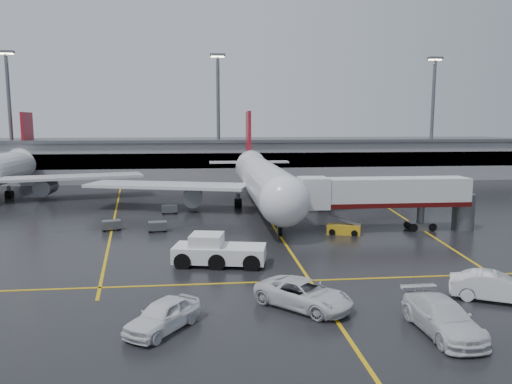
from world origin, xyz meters
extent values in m
plane|color=black|center=(0.00, 0.00, 0.00)|extent=(220.00, 220.00, 0.00)
cube|color=gold|center=(0.00, 0.00, 0.01)|extent=(0.25, 90.00, 0.02)
cube|color=gold|center=(0.00, -22.00, 0.01)|extent=(60.00, 0.25, 0.02)
cube|color=gold|center=(-20.00, 10.00, 0.01)|extent=(9.99, 69.35, 0.02)
cube|color=gold|center=(18.00, 10.00, 0.01)|extent=(7.57, 69.64, 0.02)
cube|color=gray|center=(0.00, 48.00, 4.00)|extent=(120.00, 18.00, 8.00)
cube|color=black|center=(0.00, 39.20, 4.50)|extent=(120.00, 0.40, 3.00)
cube|color=#595B60|center=(0.00, 48.00, 8.30)|extent=(122.00, 19.00, 0.60)
cylinder|color=#595B60|center=(-45.00, 42.00, 12.50)|extent=(0.70, 0.70, 25.00)
cube|color=#595B60|center=(-45.00, 42.00, 25.20)|extent=(3.00, 1.20, 0.50)
cube|color=#FFE5B2|center=(-45.00, 42.00, 24.90)|extent=(2.60, 0.90, 0.20)
cylinder|color=#595B60|center=(-5.00, 42.00, 12.50)|extent=(0.70, 0.70, 25.00)
cube|color=#595B60|center=(-5.00, 42.00, 25.20)|extent=(3.00, 1.20, 0.50)
cube|color=#FFE5B2|center=(-5.00, 42.00, 24.90)|extent=(2.60, 0.90, 0.20)
cylinder|color=#595B60|center=(40.00, 42.00, 12.50)|extent=(0.70, 0.70, 25.00)
cube|color=#595B60|center=(40.00, 42.00, 25.20)|extent=(3.00, 1.20, 0.50)
cube|color=#FFE5B2|center=(40.00, 42.00, 24.90)|extent=(2.60, 0.90, 0.20)
cylinder|color=silver|center=(0.00, 8.00, 4.20)|extent=(5.20, 36.00, 5.20)
sphere|color=silver|center=(0.00, -10.00, 4.20)|extent=(5.20, 5.20, 5.20)
cone|color=silver|center=(0.00, 29.00, 4.80)|extent=(4.94, 8.00, 4.94)
cube|color=maroon|center=(0.00, 30.00, 9.70)|extent=(0.50, 5.50, 8.50)
cube|color=silver|center=(0.00, 29.00, 5.00)|extent=(14.00, 3.00, 0.25)
cube|color=silver|center=(-13.00, 10.00, 3.40)|extent=(22.80, 11.83, 0.40)
cube|color=silver|center=(13.00, 10.00, 3.40)|extent=(22.80, 11.83, 0.40)
cylinder|color=#595B60|center=(-9.50, 9.00, 2.00)|extent=(2.60, 4.50, 2.60)
cylinder|color=#595B60|center=(9.50, 9.00, 2.00)|extent=(2.60, 4.50, 2.60)
cylinder|color=#595B60|center=(0.00, -7.00, 1.00)|extent=(0.56, 0.56, 2.00)
cylinder|color=#595B60|center=(-3.20, 11.00, 1.00)|extent=(0.56, 0.56, 2.00)
cylinder|color=#595B60|center=(3.20, 11.00, 1.00)|extent=(0.56, 0.56, 2.00)
cylinder|color=black|center=(0.00, -7.00, 0.45)|extent=(0.40, 1.10, 1.10)
cylinder|color=black|center=(-3.20, 11.00, 0.55)|extent=(1.00, 1.40, 1.40)
cylinder|color=black|center=(3.20, 11.00, 0.55)|extent=(1.00, 1.40, 1.40)
cone|color=silver|center=(-42.00, 41.00, 4.80)|extent=(4.94, 8.00, 4.94)
cube|color=maroon|center=(-42.00, 42.00, 9.70)|extent=(0.50, 5.50, 8.50)
cube|color=silver|center=(-42.00, 41.00, 5.00)|extent=(14.00, 3.00, 0.25)
cube|color=silver|center=(-29.00, 22.00, 3.40)|extent=(22.80, 11.83, 0.40)
cylinder|color=#595B60|center=(-32.50, 21.00, 2.00)|extent=(2.60, 4.50, 2.60)
cylinder|color=#595B60|center=(-38.80, 23.00, 1.00)|extent=(0.56, 0.56, 2.00)
cylinder|color=black|center=(-38.80, 23.00, 0.55)|extent=(1.00, 1.40, 1.40)
cube|color=silver|center=(12.00, -6.00, 4.40)|extent=(18.00, 3.20, 3.00)
cube|color=#450908|center=(12.00, -6.00, 3.10)|extent=(18.00, 3.30, 0.50)
cube|color=silver|center=(3.80, -6.00, 4.40)|extent=(3.00, 3.40, 3.30)
cylinder|color=#595B60|center=(16.00, -6.00, 1.50)|extent=(0.80, 0.80, 3.00)
cube|color=#595B60|center=(16.00, -6.00, 0.45)|extent=(2.60, 1.60, 0.90)
cylinder|color=#595B60|center=(21.00, -6.00, 2.00)|extent=(2.40, 2.40, 4.00)
cylinder|color=black|center=(14.90, -6.00, 0.45)|extent=(0.90, 1.80, 0.90)
cylinder|color=black|center=(17.10, -6.00, 0.45)|extent=(0.90, 1.80, 0.90)
cube|color=white|center=(-6.66, -17.09, 0.98)|extent=(8.09, 4.48, 1.31)
cube|color=white|center=(-7.73, -16.88, 2.07)|extent=(3.08, 3.08, 1.09)
cube|color=black|center=(-7.73, -16.88, 2.07)|extent=(2.77, 2.77, 0.98)
cylinder|color=black|center=(-9.45, -16.54, 0.60)|extent=(2.03, 3.49, 1.42)
cylinder|color=black|center=(-6.66, -17.09, 0.60)|extent=(2.03, 3.49, 1.42)
cylinder|color=black|center=(-3.88, -17.64, 0.60)|extent=(2.03, 3.49, 1.42)
cube|color=gold|center=(6.97, -7.03, 0.54)|extent=(3.79, 2.58, 1.07)
cube|color=#595B60|center=(6.97, -7.03, 1.56)|extent=(3.47, 1.99, 1.22)
cylinder|color=black|center=(5.87, -6.62, 0.29)|extent=(1.21, 1.79, 0.68)
cylinder|color=black|center=(8.07, -7.43, 0.29)|extent=(1.21, 1.79, 0.68)
imported|color=silver|center=(-1.56, -27.27, 0.91)|extent=(6.74, 6.75, 1.81)
imported|color=silver|center=(5.49, -31.90, 0.94)|extent=(2.88, 6.59, 1.88)
imported|color=silver|center=(11.47, -27.41, 0.95)|extent=(6.06, 4.43, 1.90)
imported|color=white|center=(-10.30, -29.82, 0.90)|extent=(4.76, 5.52, 1.79)
cube|color=#595B60|center=(-13.08, -3.66, 0.65)|extent=(2.15, 1.54, 0.90)
cylinder|color=black|center=(-13.81, -4.26, 0.18)|extent=(0.40, 0.20, 0.40)
cylinder|color=black|center=(-12.22, -4.05, 0.18)|extent=(0.40, 0.20, 0.40)
cylinder|color=black|center=(-13.93, -3.26, 0.18)|extent=(0.40, 0.20, 0.40)
cylinder|color=black|center=(-12.35, -3.06, 0.18)|extent=(0.40, 0.20, 0.40)
cube|color=#595B60|center=(-18.27, -2.48, 0.65)|extent=(2.30, 1.84, 0.90)
cylinder|color=black|center=(-18.88, -3.20, 0.18)|extent=(0.40, 0.20, 0.40)
cylinder|color=black|center=(-17.35, -2.72, 0.18)|extent=(0.40, 0.20, 0.40)
cylinder|color=black|center=(-19.18, -2.25, 0.18)|extent=(0.40, 0.20, 0.40)
cylinder|color=black|center=(-17.66, -1.76, 0.18)|extent=(0.40, 0.20, 0.40)
cube|color=#595B60|center=(-12.54, 7.19, 0.65)|extent=(2.15, 1.55, 0.90)
cylinder|color=black|center=(-13.27, 6.58, 0.18)|extent=(0.40, 0.20, 0.40)
cylinder|color=black|center=(-11.68, 6.80, 0.18)|extent=(0.40, 0.20, 0.40)
cylinder|color=black|center=(-13.40, 7.58, 0.18)|extent=(0.40, 0.20, 0.40)
cylinder|color=black|center=(-11.81, 7.79, 0.18)|extent=(0.40, 0.20, 0.40)
camera|label=1|loc=(-7.77, -56.81, 11.81)|focal=34.04mm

